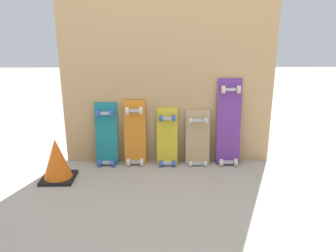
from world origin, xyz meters
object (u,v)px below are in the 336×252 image
at_px(skateboard_natural, 198,142).
at_px(skateboard_purple, 229,126).
at_px(skateboard_orange, 135,136).
at_px(skateboard_teal, 106,138).
at_px(traffic_cone, 57,160).
at_px(skateboard_yellow, 167,140).

xyz_separation_m(skateboard_natural, skateboard_purple, (0.27, 0.00, 0.14)).
xyz_separation_m(skateboard_orange, skateboard_natural, (0.55, -0.01, -0.05)).
height_order(skateboard_natural, skateboard_purple, skateboard_purple).
bearing_deg(skateboard_natural, skateboard_purple, 1.04).
xyz_separation_m(skateboard_teal, skateboard_natural, (0.80, -0.01, -0.04)).
xyz_separation_m(skateboard_orange, skateboard_purple, (0.82, -0.00, 0.09)).
xyz_separation_m(skateboard_natural, traffic_cone, (-1.15, -0.30, -0.04)).
relative_size(skateboard_yellow, skateboard_purple, 0.70).
height_order(skateboard_teal, skateboard_orange, skateboard_orange).
bearing_deg(skateboard_orange, skateboard_purple, -0.17).
bearing_deg(skateboard_natural, traffic_cone, -165.19).
height_order(skateboard_natural, traffic_cone, skateboard_natural).
distance_m(skateboard_yellow, skateboard_natural, 0.27).
xyz_separation_m(skateboard_teal, skateboard_orange, (0.25, 0.00, 0.01)).
distance_m(skateboard_natural, traffic_cone, 1.18).
height_order(skateboard_orange, traffic_cone, skateboard_orange).
height_order(skateboard_orange, skateboard_yellow, skateboard_orange).
xyz_separation_m(skateboard_yellow, traffic_cone, (-0.88, -0.30, -0.05)).
bearing_deg(skateboard_purple, skateboard_orange, 179.83).
bearing_deg(skateboard_natural, skateboard_orange, 179.24).
bearing_deg(traffic_cone, skateboard_yellow, 19.00).
xyz_separation_m(skateboard_purple, traffic_cone, (-1.41, -0.31, -0.18)).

